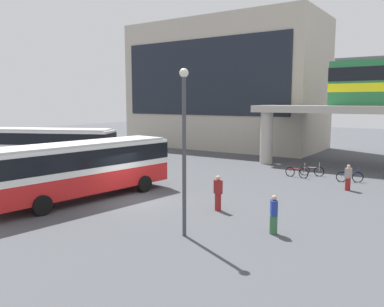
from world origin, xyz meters
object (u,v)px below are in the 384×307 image
at_px(station_building, 225,86).
at_px(pedestrian_near_building, 348,178).
at_px(pedestrian_at_kerb, 274,216).
at_px(bus_secondary, 49,143).
at_px(bicycle_blue, 350,177).
at_px(pedestrian_waiting_near_stop, 218,194).
at_px(bicycle_silver, 312,171).
at_px(bus_main, 82,165).
at_px(bicycle_red, 297,172).

height_order(station_building, pedestrian_near_building, station_building).
bearing_deg(station_building, pedestrian_at_kerb, -56.98).
height_order(bus_secondary, bicycle_blue, bus_secondary).
bearing_deg(pedestrian_waiting_near_stop, pedestrian_near_building, 62.53).
bearing_deg(pedestrian_at_kerb, bicycle_blue, 89.18).
distance_m(station_building, pedestrian_at_kerb, 32.91).
xyz_separation_m(bicycle_silver, pedestrian_waiting_near_stop, (-1.03, -12.04, 0.49)).
distance_m(pedestrian_at_kerb, pedestrian_near_building, 10.22).
xyz_separation_m(bus_main, pedestrian_waiting_near_stop, (7.45, 2.32, -1.14)).
bearing_deg(station_building, bicycle_silver, -41.61).
height_order(bicycle_silver, pedestrian_waiting_near_stop, pedestrian_waiting_near_stop).
height_order(bicycle_silver, bicycle_red, same).
bearing_deg(pedestrian_waiting_near_stop, station_building, 118.75).
bearing_deg(pedestrian_at_kerb, pedestrian_near_building, 86.25).
distance_m(bicycle_red, pedestrian_at_kerb, 13.03).
bearing_deg(pedestrian_at_kerb, bus_main, -177.21).
bearing_deg(bicycle_silver, bicycle_red, -119.98).
bearing_deg(pedestrian_near_building, bus_main, -137.74).
distance_m(bicycle_red, pedestrian_near_building, 4.72).
relative_size(bus_secondary, bicycle_silver, 6.24).
xyz_separation_m(bus_main, bicycle_red, (7.76, 13.11, -1.63)).
relative_size(station_building, bicycle_red, 12.71).
xyz_separation_m(bus_secondary, bicycle_blue, (22.51, 7.49, -1.63)).
bearing_deg(pedestrian_waiting_near_stop, bicycle_blue, 70.78).
bearing_deg(station_building, bus_secondary, -102.43).
distance_m(station_building, bicycle_blue, 23.72).
height_order(bus_main, bicycle_silver, bus_main).
relative_size(bus_main, bicycle_silver, 6.34).
xyz_separation_m(station_building, bicycle_blue, (17.75, -14.08, -7.00)).
xyz_separation_m(station_building, pedestrian_at_kerb, (17.57, -27.03, -6.59)).
bearing_deg(bicycle_red, bicycle_silver, 60.02).
bearing_deg(bus_main, bicycle_blue, 49.95).
bearing_deg(bicycle_red, pedestrian_waiting_near_stop, -91.67).
height_order(station_building, bus_secondary, station_building).
distance_m(bicycle_blue, bicycle_red, 3.60).
bearing_deg(pedestrian_at_kerb, station_building, 123.02).
distance_m(bicycle_blue, pedestrian_at_kerb, 12.96).
relative_size(bicycle_red, pedestrian_waiting_near_stop, 1.00).
relative_size(station_building, pedestrian_near_building, 14.03).
bearing_deg(bicycle_red, bus_main, -120.62).
bearing_deg(bus_main, pedestrian_near_building, 42.26).
bearing_deg(bicycle_blue, bicycle_red, -173.92).
bearing_deg(pedestrian_near_building, bicycle_blue, 99.99).
xyz_separation_m(bicycle_silver, pedestrian_near_building, (3.35, -3.61, 0.40)).
distance_m(bicycle_silver, pedestrian_near_building, 4.94).
bearing_deg(pedestrian_at_kerb, pedestrian_waiting_near_stop, 154.43).
xyz_separation_m(bus_main, bus_secondary, (-11.16, 6.01, 0.00)).
xyz_separation_m(bicycle_silver, pedestrian_at_kerb, (2.68, -13.81, 0.41)).
height_order(bus_main, bicycle_red, bus_main).
distance_m(pedestrian_at_kerb, pedestrian_waiting_near_stop, 4.11).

